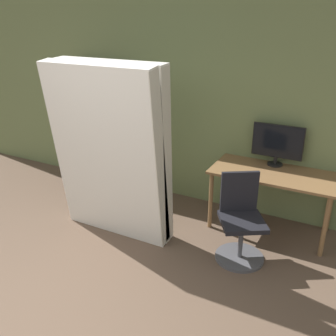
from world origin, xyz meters
name	(u,v)px	position (x,y,z in m)	size (l,w,h in m)	color
wall_back	(176,102)	(0.00, 3.20, 1.35)	(8.00, 0.06, 2.70)	#6B7A4C
desk	(273,179)	(1.45, 2.82, 0.66)	(1.41, 0.68, 0.75)	brown
monitor	(277,143)	(1.41, 3.06, 1.03)	(0.60, 0.18, 0.50)	black
office_chair	(240,225)	(1.30, 2.13, 0.38)	(0.61, 0.61, 0.93)	#4C4C51
bookshelf	(99,126)	(-1.20, 3.05, 0.89)	(0.82, 0.29, 1.78)	#2D2319
mattress_near	(108,156)	(-0.16, 1.85, 1.00)	(1.34, 0.41, 2.01)	silver
mattress_far	(116,151)	(-0.16, 2.00, 1.00)	(1.34, 0.27, 2.01)	silver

